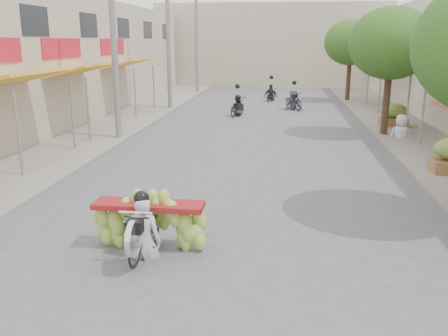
% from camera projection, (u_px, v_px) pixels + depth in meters
% --- Properties ---
extents(ground, '(120.00, 120.00, 0.00)m').
position_uv_depth(ground, '(200.00, 308.00, 7.13)').
color(ground, '#56575B').
rests_on(ground, ground).
extents(sidewalk_left, '(4.00, 60.00, 0.12)m').
position_uv_depth(sidewalk_left, '(108.00, 125.00, 22.32)').
color(sidewalk_left, gray).
rests_on(sidewalk_left, ground).
extents(sidewalk_right, '(4.00, 60.00, 0.12)m').
position_uv_depth(sidewalk_right, '(416.00, 132.00, 20.67)').
color(sidewalk_right, gray).
rests_on(sidewalk_right, ground).
extents(far_building, '(20.00, 6.00, 7.00)m').
position_uv_depth(far_building, '(271.00, 45.00, 42.65)').
color(far_building, '#B6A790').
rests_on(far_building, ground).
extents(utility_pole_mid, '(0.60, 0.24, 8.00)m').
position_uv_depth(utility_pole_mid, '(113.00, 37.00, 18.22)').
color(utility_pole_mid, slate).
rests_on(utility_pole_mid, ground).
extents(utility_pole_far, '(0.60, 0.24, 8.00)m').
position_uv_depth(utility_pole_far, '(168.00, 38.00, 26.85)').
color(utility_pole_far, slate).
rests_on(utility_pole_far, ground).
extents(utility_pole_back, '(0.60, 0.24, 8.00)m').
position_uv_depth(utility_pole_back, '(196.00, 39.00, 35.48)').
color(utility_pole_back, slate).
rests_on(utility_pole_back, ground).
extents(street_tree_mid, '(3.40, 3.40, 5.25)m').
position_uv_depth(street_tree_mid, '(391.00, 44.00, 18.93)').
color(street_tree_mid, '#3A2719').
rests_on(street_tree_mid, ground).
extents(street_tree_far, '(3.40, 3.40, 5.25)m').
position_uv_depth(street_tree_far, '(351.00, 43.00, 30.43)').
color(street_tree_far, '#3A2719').
rests_on(street_tree_far, ground).
extents(produce_crate_far, '(1.20, 0.88, 1.16)m').
position_uv_depth(produce_crate_far, '(394.00, 113.00, 21.55)').
color(produce_crate_far, brown).
rests_on(produce_crate_far, ground).
extents(banana_motorbike, '(2.20, 1.82, 2.19)m').
position_uv_depth(banana_motorbike, '(146.00, 217.00, 8.79)').
color(banana_motorbike, black).
rests_on(banana_motorbike, ground).
extents(pedestrian, '(0.93, 0.57, 1.86)m').
position_uv_depth(pedestrian, '(402.00, 114.00, 18.98)').
color(pedestrian, silver).
rests_on(pedestrian, ground).
extents(bg_motorbike_a, '(1.07, 1.82, 1.95)m').
position_uv_depth(bg_motorbike_a, '(237.00, 102.00, 25.26)').
color(bg_motorbike_a, black).
rests_on(bg_motorbike_a, ground).
extents(bg_motorbike_b, '(1.33, 1.81, 1.95)m').
position_uv_depth(bg_motorbike_b, '(294.00, 96.00, 27.37)').
color(bg_motorbike_b, black).
rests_on(bg_motorbike_b, ground).
extents(bg_motorbike_c, '(1.09, 1.58, 1.95)m').
position_uv_depth(bg_motorbike_c, '(271.00, 89.00, 31.46)').
color(bg_motorbike_c, black).
rests_on(bg_motorbike_c, ground).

